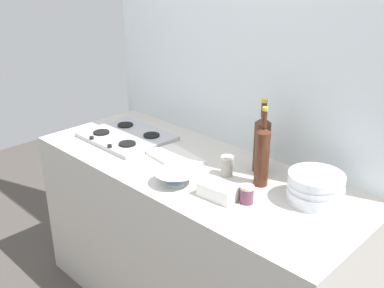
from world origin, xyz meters
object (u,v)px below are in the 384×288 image
condiment_jar_rear (227,166)px  butter_dish (219,191)px  mixing_bowl (176,177)px  cutting_board (175,158)px  wine_bottle_leftmost (262,155)px  stovetop_hob (126,136)px  condiment_jar_front (247,194)px  plate_stack (315,188)px  wine_bottle_mid_left (262,143)px

condiment_jar_rear → butter_dish: bearing=-58.7°
mixing_bowl → cutting_board: (-0.20, 0.18, -0.02)m
wine_bottle_leftmost → butter_dish: wine_bottle_leftmost is taller
stovetop_hob → condiment_jar_front: size_ratio=6.04×
plate_stack → mixing_bowl: 0.62m
wine_bottle_leftmost → cutting_board: bearing=-170.2°
stovetop_hob → wine_bottle_leftmost: wine_bottle_leftmost is taller
mixing_bowl → condiment_jar_front: (0.34, 0.09, 0.01)m
wine_bottle_leftmost → condiment_jar_front: wine_bottle_leftmost is taller
wine_bottle_leftmost → condiment_jar_front: size_ratio=4.70×
condiment_jar_front → cutting_board: (-0.54, 0.09, -0.03)m
mixing_bowl → cutting_board: size_ratio=0.66×
plate_stack → butter_dish: plate_stack is taller
stovetop_hob → wine_bottle_leftmost: size_ratio=1.29×
wine_bottle_mid_left → butter_dish: size_ratio=2.17×
stovetop_hob → condiment_jar_front: bearing=-5.5°
wine_bottle_leftmost → condiment_jar_rear: 0.20m
stovetop_hob → cutting_board: (0.40, -0.00, -0.00)m
wine_bottle_leftmost → condiment_jar_front: (0.06, -0.17, -0.11)m
condiment_jar_front → wine_bottle_mid_left: bearing=116.3°
condiment_jar_rear → cutting_board: condiment_jar_rear is taller
plate_stack → wine_bottle_mid_left: 0.36m
mixing_bowl → condiment_jar_front: 0.35m
wine_bottle_mid_left → condiment_jar_rear: 0.20m
wine_bottle_mid_left → condiment_jar_front: (0.14, -0.29, -0.10)m
stovetop_hob → wine_bottle_mid_left: size_ratio=1.32×
plate_stack → wine_bottle_leftmost: bearing=-171.6°
butter_dish → condiment_jar_rear: size_ratio=1.71×
plate_stack → butter_dish: bearing=-140.5°
mixing_bowl → condiment_jar_front: bearing=15.6°
plate_stack → condiment_jar_rear: 0.43m
stovetop_hob → condiment_jar_rear: 0.71m
plate_stack → condiment_jar_rear: size_ratio=2.48×
butter_dish → cutting_board: (-0.42, 0.14, -0.02)m
wine_bottle_leftmost → cutting_board: wine_bottle_leftmost is taller
wine_bottle_leftmost → butter_dish: (-0.06, -0.22, -0.12)m
wine_bottle_mid_left → stovetop_hob: bearing=-165.8°
condiment_jar_rear → cutting_board: size_ratio=0.33×
butter_dish → condiment_jar_rear: bearing=121.3°
condiment_jar_front → plate_stack: bearing=46.6°
wine_bottle_leftmost → condiment_jar_rear: bearing=-168.8°
wine_bottle_mid_left → mixing_bowl: 0.45m
plate_stack → condiment_jar_front: (-0.20, -0.21, -0.03)m
mixing_bowl → butter_dish: butter_dish is taller
wine_bottle_leftmost → plate_stack: bearing=8.4°
mixing_bowl → stovetop_hob: bearing=162.9°
plate_stack → wine_bottle_mid_left: bearing=166.8°
wine_bottle_mid_left → cutting_board: wine_bottle_mid_left is taller
wine_bottle_mid_left → butter_dish: bearing=-84.9°
stovetop_hob → plate_stack: size_ratio=1.97×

